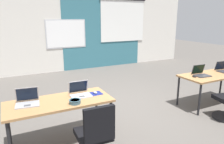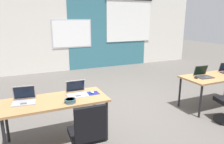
# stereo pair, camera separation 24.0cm
# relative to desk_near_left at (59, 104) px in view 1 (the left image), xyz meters

# --- Properties ---
(ground_plane) EXTENTS (24.00, 24.00, 0.00)m
(ground_plane) POSITION_rel_desk_near_left_xyz_m (1.75, 0.60, -0.66)
(ground_plane) COLOR #56514C
(back_wall_assembly) EXTENTS (10.00, 0.27, 2.80)m
(back_wall_assembly) POSITION_rel_desk_near_left_xyz_m (1.80, 4.79, 0.75)
(back_wall_assembly) COLOR silver
(back_wall_assembly) RESTS_ON ground
(desk_near_left) EXTENTS (1.60, 0.70, 0.72)m
(desk_near_left) POSITION_rel_desk_near_left_xyz_m (0.00, 0.00, 0.00)
(desk_near_left) COLOR #A37547
(desk_near_left) RESTS_ON ground
(desk_near_right) EXTENTS (1.60, 0.70, 0.72)m
(desk_near_right) POSITION_rel_desk_near_left_xyz_m (3.50, 0.00, 0.00)
(desk_near_right) COLOR #A37547
(desk_near_right) RESTS_ON ground
(laptop_near_left_end) EXTENTS (0.36, 0.31, 0.24)m
(laptop_near_left_end) POSITION_rel_desk_near_left_xyz_m (-0.45, 0.09, 0.11)
(laptop_near_left_end) COLOR #9E9EA3
(laptop_near_left_end) RESTS_ON desk_near_left
(laptop_near_right_end) EXTENTS (0.36, 0.32, 0.23)m
(laptop_near_right_end) POSITION_rel_desk_near_left_xyz_m (3.93, 0.07, 0.11)
(laptop_near_right_end) COLOR #333338
(laptop_near_right_end) RESTS_ON desk_near_right
(laptop_near_right_inner) EXTENTS (0.35, 0.31, 0.23)m
(laptop_near_right_inner) POSITION_rel_desk_near_left_xyz_m (3.14, 0.04, 0.11)
(laptop_near_right_inner) COLOR #333338
(laptop_near_right_inner) RESTS_ON desk_near_right
(mouse_near_right_inner) EXTENTS (0.07, 0.11, 0.03)m
(mouse_near_right_inner) POSITION_rel_desk_near_left_xyz_m (2.90, 0.02, 0.08)
(mouse_near_right_inner) COLOR black
(mouse_near_right_inner) RESTS_ON desk_near_right
(laptop_near_left_inner) EXTENTS (0.34, 0.30, 0.23)m
(laptop_near_left_inner) POSITION_rel_desk_near_left_xyz_m (0.36, 0.08, 0.11)
(laptop_near_left_inner) COLOR #B7B7BC
(laptop_near_left_inner) RESTS_ON desk_near_left
(mousepad_near_left_inner) EXTENTS (0.22, 0.19, 0.00)m
(mousepad_near_left_inner) POSITION_rel_desk_near_left_xyz_m (0.62, 0.04, 0.06)
(mousepad_near_left_inner) COLOR navy
(mousepad_near_left_inner) RESTS_ON desk_near_left
(mouse_near_left_inner) EXTENTS (0.06, 0.10, 0.03)m
(mouse_near_left_inner) POSITION_rel_desk_near_left_xyz_m (0.62, 0.04, 0.08)
(mouse_near_left_inner) COLOR #B2B2B7
(mouse_near_left_inner) RESTS_ON mousepad_near_left_inner
(chair_near_left_inner) EXTENTS (0.52, 0.55, 0.92)m
(chair_near_left_inner) POSITION_rel_desk_near_left_xyz_m (0.28, -0.73, -0.28)
(chair_near_left_inner) COLOR black
(chair_near_left_inner) RESTS_ON ground
(snack_bowl) EXTENTS (0.18, 0.18, 0.06)m
(snack_bowl) POSITION_rel_desk_near_left_xyz_m (0.19, -0.21, 0.10)
(snack_bowl) COLOR #3D6070
(snack_bowl) RESTS_ON desk_near_left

